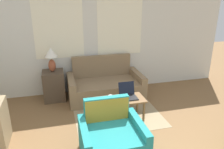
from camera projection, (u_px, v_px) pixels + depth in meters
name	position (u px, v px, depth m)	size (l,w,h in m)	color
wall_back	(94.00, 39.00, 5.21)	(6.74, 0.06, 2.60)	silver
rug	(113.00, 107.00, 4.74)	(1.71, 2.06, 0.01)	#9E8966
couch	(105.00, 86.00, 5.16)	(1.71, 0.94, 0.92)	#846B4C
armchair	(111.00, 140.00, 3.20)	(0.89, 0.81, 0.83)	teal
side_table	(54.00, 86.00, 4.99)	(0.47, 0.47, 0.68)	#4C3D2D
table_lamp	(51.00, 56.00, 4.75)	(0.29, 0.29, 0.54)	brown
coffee_table	(120.00, 102.00, 4.16)	(0.95, 0.45, 0.42)	brown
laptop	(128.00, 94.00, 4.21)	(0.32, 0.33, 0.27)	black
cup_navy	(111.00, 98.00, 4.08)	(0.08, 0.08, 0.10)	white
cup_yellow	(102.00, 101.00, 3.97)	(0.08, 0.08, 0.08)	#191E4C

